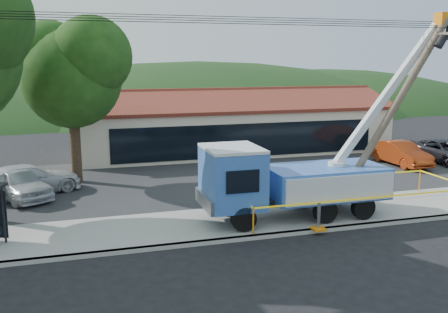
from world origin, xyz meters
The scene contains 16 objects.
ground centered at (0.00, 0.00, 0.00)m, with size 120.00×120.00×0.00m, color black.
curb centered at (0.00, 2.10, 0.07)m, with size 60.00×0.25×0.15m, color #A7A39C.
sidewalk centered at (0.00, 4.00, 0.07)m, with size 60.00×4.00×0.15m, color #A7A39C.
parking_lot centered at (0.00, 12.00, 0.05)m, with size 60.00×12.00×0.10m, color #28282B.
strip_mall centered at (4.00, 19.98, 1.88)m, with size 22.50×8.53×4.67m.
tree_lot centered at (-7.00, 13.00, 6.21)m, with size 6.30×5.60×8.94m.
hill_west centered at (-15.00, 55.00, 0.00)m, with size 78.40×56.00×28.00m, color #193914.
hill_center centered at (10.00, 55.00, 0.00)m, with size 89.60×64.00×32.00m, color #193914.
hill_east centered at (30.00, 55.00, 0.00)m, with size 72.80×52.00×26.00m, color #193914.
utility_truck centered at (1.50, 3.79, 1.82)m, with size 10.93×4.20×8.49m.
leaning_pole centered at (6.05, 3.39, 4.69)m, with size 5.41×1.77×8.39m.
caution_tape centered at (4.46, 4.03, 0.94)m, with size 10.33×3.72×1.07m.
car_silver centered at (-9.76, 10.30, 0.00)m, with size 1.83×4.55×1.55m, color silver.
car_red centered at (12.68, 11.66, 0.00)m, with size 1.58×4.53×1.49m, color #A33410.
car_white centered at (-9.31, 11.03, 0.00)m, with size 2.07×5.09×1.48m, color silver.
car_dark centered at (16.00, 11.67, 0.00)m, with size 2.35×5.09×1.41m, color #222227.
Camera 1 is at (-6.90, -14.77, 6.72)m, focal length 40.00 mm.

